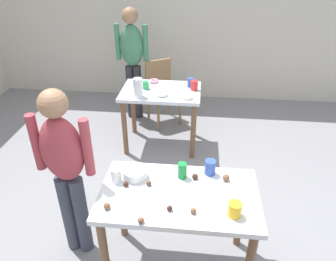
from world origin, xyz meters
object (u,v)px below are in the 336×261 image
(dining_table_far, at_px, (161,100))
(chair_far_table, at_px, (162,88))
(person_girl_near, at_px, (65,165))
(soda_can, at_px, (182,170))
(pitcher_far, at_px, (138,88))
(mixing_bowl, at_px, (135,173))
(dining_table_near, at_px, (179,206))
(person_adult_far, at_px, (132,55))

(dining_table_far, height_order, chair_far_table, chair_far_table)
(person_girl_near, bearing_deg, dining_table_far, 73.91)
(soda_can, bearing_deg, chair_far_table, 100.83)
(dining_table_far, xyz_separation_m, chair_far_table, (-0.08, 0.67, -0.12))
(soda_can, xyz_separation_m, pitcher_far, (-0.59, 1.39, 0.05))
(person_girl_near, bearing_deg, mixing_bowl, 5.95)
(dining_table_near, relative_size, person_adult_far, 0.71)
(person_girl_near, xyz_separation_m, pitcher_far, (0.25, 1.48, -0.00))
(mixing_bowl, bearing_deg, pitcher_far, 99.64)
(dining_table_far, distance_m, soda_can, 1.65)
(person_girl_near, distance_m, person_adult_far, 2.40)
(soda_can, height_order, pitcher_far, pitcher_far)
(chair_far_table, height_order, mixing_bowl, chair_far_table)
(person_girl_near, xyz_separation_m, mixing_bowl, (0.50, 0.05, -0.08))
(dining_table_far, height_order, person_girl_near, person_girl_near)
(pitcher_far, bearing_deg, dining_table_near, -69.78)
(pitcher_far, bearing_deg, mixing_bowl, -80.36)
(dining_table_near, distance_m, person_adult_far, 2.64)
(dining_table_near, bearing_deg, dining_table_far, 101.03)
(dining_table_near, distance_m, dining_table_far, 1.81)
(dining_table_far, bearing_deg, chair_far_table, 96.58)
(person_adult_far, xyz_separation_m, mixing_bowl, (0.49, -2.35, -0.15))
(dining_table_far, relative_size, person_girl_near, 0.64)
(dining_table_near, relative_size, pitcher_far, 5.16)
(chair_far_table, xyz_separation_m, person_adult_far, (-0.40, 0.05, 0.44))
(chair_far_table, relative_size, mixing_bowl, 4.83)
(person_girl_near, height_order, mixing_bowl, person_girl_near)
(chair_far_table, distance_m, pitcher_far, 0.96)
(chair_far_table, relative_size, person_girl_near, 0.60)
(soda_can, relative_size, pitcher_far, 0.57)
(person_girl_near, height_order, pitcher_far, person_girl_near)
(dining_table_far, height_order, person_adult_far, person_adult_far)
(dining_table_near, bearing_deg, chair_far_table, 99.83)
(person_girl_near, bearing_deg, soda_can, 5.75)
(dining_table_far, xyz_separation_m, soda_can, (0.36, -1.60, 0.19))
(soda_can, bearing_deg, dining_table_far, 102.58)
(person_girl_near, bearing_deg, dining_table_near, -6.23)
(mixing_bowl, xyz_separation_m, pitcher_far, (-0.24, 1.42, 0.07))
(dining_table_near, bearing_deg, pitcher_far, 110.22)
(chair_far_table, xyz_separation_m, pitcher_far, (-0.15, -0.87, 0.36))
(mixing_bowl, relative_size, pitcher_far, 0.84)
(mixing_bowl, bearing_deg, person_adult_far, 101.79)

